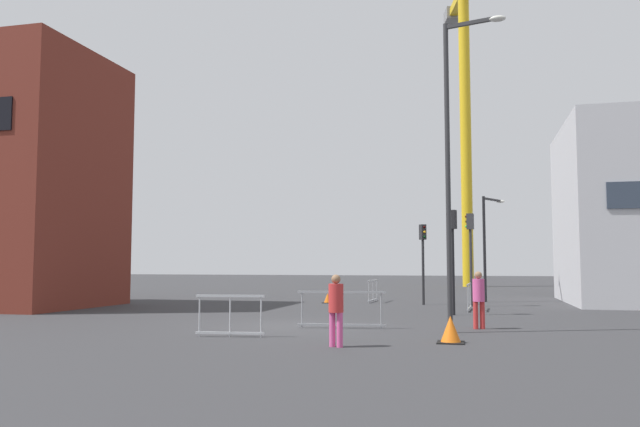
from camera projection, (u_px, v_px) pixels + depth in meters
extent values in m
plane|color=#333335|center=(296.00, 326.00, 19.13)|extent=(160.00, 160.00, 0.00)
cube|color=maroon|center=(5.00, 181.00, 28.09)|extent=(8.58, 6.85, 11.05)
cube|color=black|center=(0.00, 114.00, 24.30)|extent=(1.10, 0.06, 1.30)
cylinder|color=gold|center=(466.00, 139.00, 52.33)|extent=(0.90, 0.90, 24.18)
cube|color=slate|center=(452.00, 16.00, 58.33)|extent=(1.57, 2.02, 1.10)
cylinder|color=#2D2D30|center=(448.00, 175.00, 17.66)|extent=(0.14, 0.14, 8.66)
cube|color=#2D2D30|center=(471.00, 23.00, 17.64)|extent=(1.44, 0.48, 0.10)
ellipsoid|color=silver|center=(498.00, 19.00, 17.29)|extent=(0.44, 0.24, 0.16)
cylinder|color=black|center=(485.00, 249.00, 31.23)|extent=(0.14, 0.14, 5.20)
cube|color=black|center=(492.00, 200.00, 32.12)|extent=(0.96, 1.70, 0.10)
ellipsoid|color=silver|center=(500.00, 201.00, 32.81)|extent=(0.44, 0.24, 0.16)
cylinder|color=black|center=(453.00, 272.00, 23.34)|extent=(0.12, 0.12, 3.16)
cube|color=black|center=(452.00, 220.00, 23.49)|extent=(0.35, 0.32, 0.70)
sphere|color=#390605|center=(448.00, 214.00, 23.61)|extent=(0.11, 0.11, 0.11)
sphere|color=#3C2905|center=(448.00, 220.00, 23.59)|extent=(0.11, 0.11, 0.11)
sphere|color=green|center=(448.00, 226.00, 23.57)|extent=(0.11, 0.11, 0.11)
cylinder|color=#232326|center=(423.00, 272.00, 29.10)|extent=(0.12, 0.12, 2.98)
cube|color=#232326|center=(423.00, 232.00, 29.25)|extent=(0.35, 0.37, 0.70)
sphere|color=#390605|center=(424.00, 227.00, 29.10)|extent=(0.11, 0.11, 0.11)
sphere|color=#F2A514|center=(425.00, 232.00, 29.08)|extent=(0.11, 0.11, 0.11)
sphere|color=#07330F|center=(425.00, 237.00, 29.07)|extent=(0.11, 0.11, 0.11)
cylinder|color=#2D2D30|center=(471.00, 268.00, 28.00)|extent=(0.12, 0.12, 3.39)
cube|color=#2D2D30|center=(470.00, 221.00, 28.16)|extent=(0.33, 0.30, 0.70)
sphere|color=#390605|center=(466.00, 217.00, 28.25)|extent=(0.11, 0.11, 0.11)
sphere|color=#3C2905|center=(466.00, 222.00, 28.23)|extent=(0.11, 0.11, 0.11)
sphere|color=green|center=(466.00, 226.00, 28.22)|extent=(0.11, 0.11, 0.11)
cylinder|color=red|center=(482.00, 315.00, 18.36)|extent=(0.14, 0.14, 0.79)
cylinder|color=red|center=(476.00, 315.00, 18.35)|extent=(0.14, 0.14, 0.79)
cylinder|color=#D14C8C|center=(479.00, 290.00, 18.41)|extent=(0.34, 0.34, 0.66)
sphere|color=#8C6647|center=(478.00, 275.00, 18.45)|extent=(0.21, 0.21, 0.21)
cylinder|color=#D14C8C|center=(340.00, 330.00, 14.35)|extent=(0.14, 0.14, 0.78)
cylinder|color=#D14C8C|center=(332.00, 329.00, 14.47)|extent=(0.14, 0.14, 0.78)
cylinder|color=red|center=(336.00, 298.00, 14.47)|extent=(0.34, 0.34, 0.65)
sphere|color=#8C6647|center=(336.00, 279.00, 14.50)|extent=(0.21, 0.21, 0.21)
cube|color=#B2B5BA|center=(230.00, 296.00, 16.43)|extent=(1.82, 0.26, 0.06)
cube|color=#B2B5BA|center=(230.00, 333.00, 16.36)|extent=(1.82, 0.26, 0.06)
cylinder|color=#B2B5BA|center=(199.00, 316.00, 16.50)|extent=(0.04, 0.04, 1.05)
cylinder|color=#B2B5BA|center=(230.00, 316.00, 16.39)|extent=(0.04, 0.04, 1.05)
cylinder|color=#B2B5BA|center=(261.00, 317.00, 16.28)|extent=(0.04, 0.04, 1.05)
cube|color=gray|center=(341.00, 292.00, 18.60)|extent=(2.58, 0.35, 0.06)
cube|color=gray|center=(341.00, 325.00, 18.52)|extent=(2.58, 0.35, 0.06)
cylinder|color=gray|center=(302.00, 310.00, 18.70)|extent=(0.04, 0.04, 1.05)
cylinder|color=gray|center=(341.00, 310.00, 18.55)|extent=(0.04, 0.04, 1.05)
cylinder|color=gray|center=(381.00, 311.00, 18.41)|extent=(0.04, 0.04, 1.05)
cube|color=gray|center=(469.00, 284.00, 25.57)|extent=(0.16, 2.30, 0.06)
cube|color=gray|center=(469.00, 308.00, 25.50)|extent=(0.16, 2.30, 0.06)
cylinder|color=gray|center=(468.00, 299.00, 24.54)|extent=(0.04, 0.04, 1.05)
cylinder|color=gray|center=(469.00, 297.00, 25.53)|extent=(0.04, 0.04, 1.05)
cylinder|color=gray|center=(470.00, 296.00, 26.52)|extent=(0.04, 0.04, 1.05)
cube|color=#9EA0A5|center=(373.00, 280.00, 31.17)|extent=(0.14, 2.33, 0.06)
cube|color=#9EA0A5|center=(373.00, 300.00, 31.10)|extent=(0.14, 2.33, 0.06)
cylinder|color=#9EA0A5|center=(369.00, 292.00, 30.13)|extent=(0.04, 0.04, 1.05)
cylinder|color=#9EA0A5|center=(373.00, 291.00, 31.13)|extent=(0.04, 0.04, 1.05)
cylinder|color=#9EA0A5|center=(377.00, 290.00, 32.13)|extent=(0.04, 0.04, 1.05)
cube|color=black|center=(328.00, 303.00, 30.23)|extent=(0.47, 0.47, 0.03)
cone|color=orange|center=(328.00, 298.00, 30.24)|extent=(0.36, 0.36, 0.48)
cube|color=black|center=(451.00, 342.00, 15.10)|extent=(0.64, 0.64, 0.03)
cone|color=orange|center=(451.00, 329.00, 15.13)|extent=(0.49, 0.49, 0.65)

